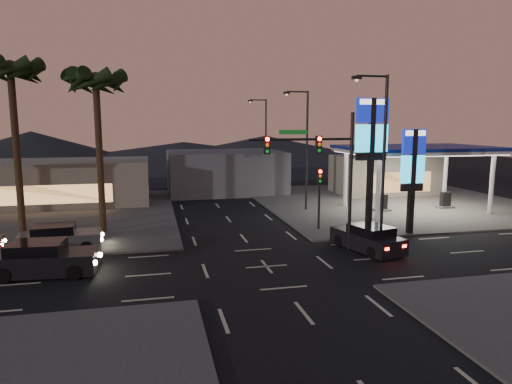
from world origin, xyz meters
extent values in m
plane|color=black|center=(0.00, 0.00, 0.00)|extent=(140.00, 140.00, 0.00)
cube|color=#47443F|center=(16.00, 16.00, 0.06)|extent=(24.00, 24.00, 0.12)
cube|color=#47443F|center=(-16.00, 16.00, 0.06)|extent=(24.00, 24.00, 0.12)
cylinder|color=silver|center=(11.00, 9.00, 2.50)|extent=(0.36, 0.36, 5.00)
cylinder|color=silver|center=(21.00, 9.00, 2.50)|extent=(0.36, 0.36, 5.00)
cylinder|color=silver|center=(11.00, 15.00, 2.50)|extent=(0.36, 0.36, 5.00)
cylinder|color=silver|center=(21.00, 15.00, 2.50)|extent=(0.36, 0.36, 5.00)
cube|color=silver|center=(16.00, 12.00, 5.20)|extent=(12.00, 8.00, 0.50)
cube|color=white|center=(16.00, 12.00, 4.90)|extent=(11.60, 7.60, 0.06)
cube|color=navy|center=(16.00, 12.00, 5.35)|extent=(12.20, 8.20, 0.25)
cube|color=black|center=(13.00, 12.00, 0.80)|extent=(0.80, 0.50, 1.40)
cube|color=black|center=(19.00, 12.00, 0.80)|extent=(0.80, 0.50, 1.40)
cube|color=#726B5B|center=(18.00, 21.00, 2.00)|extent=(10.00, 6.00, 4.00)
cube|color=black|center=(8.50, 5.50, 4.50)|extent=(0.35, 0.35, 9.00)
cube|color=navy|center=(8.50, 5.50, 8.20)|extent=(2.20, 0.30, 1.60)
cube|color=white|center=(8.50, 5.50, 8.75)|extent=(1.98, 0.32, 0.35)
cube|color=#18B0E7|center=(8.50, 5.50, 6.40)|extent=(2.20, 0.30, 1.80)
cube|color=black|center=(8.50, 5.50, 5.20)|extent=(2.09, 0.28, 0.50)
cube|color=black|center=(11.00, 4.50, 3.50)|extent=(0.35, 0.35, 7.00)
cube|color=navy|center=(11.00, 4.50, 6.20)|extent=(1.60, 0.30, 1.60)
cube|color=white|center=(11.00, 4.50, 6.75)|extent=(1.44, 0.32, 0.35)
cube|color=#18B0E7|center=(11.00, 4.50, 4.40)|extent=(1.60, 0.30, 1.80)
cube|color=black|center=(11.00, 4.50, 3.20)|extent=(1.52, 0.28, 0.50)
cylinder|color=black|center=(5.50, 2.00, 4.00)|extent=(0.20, 0.20, 8.00)
cylinder|color=black|center=(2.50, 2.00, 6.50)|extent=(6.00, 0.14, 0.14)
cube|color=#0C3F14|center=(2.00, 2.00, 6.90)|extent=(1.60, 0.05, 0.25)
cube|color=black|center=(3.50, 2.00, 6.20)|extent=(0.32, 0.25, 1.00)
sphere|color=#FF0C07|center=(3.50, 1.85, 6.53)|extent=(0.22, 0.22, 0.22)
sphere|color=orange|center=(3.50, 1.85, 6.20)|extent=(0.20, 0.20, 0.20)
sphere|color=#0CB226|center=(3.50, 1.85, 5.87)|extent=(0.20, 0.20, 0.20)
cube|color=black|center=(0.50, 2.00, 6.20)|extent=(0.32, 0.25, 1.00)
sphere|color=#FF0C07|center=(0.50, 1.85, 6.53)|extent=(0.22, 0.22, 0.22)
sphere|color=orange|center=(0.50, 1.85, 6.20)|extent=(0.20, 0.20, 0.20)
sphere|color=#0CB226|center=(0.50, 1.85, 5.87)|extent=(0.20, 0.20, 0.20)
cylinder|color=black|center=(5.50, 7.00, 2.00)|extent=(0.16, 0.16, 4.00)
cube|color=black|center=(5.50, 7.00, 3.80)|extent=(0.32, 0.25, 1.00)
sphere|color=#FF0C07|center=(5.50, 6.85, 4.13)|extent=(0.22, 0.22, 0.22)
sphere|color=orange|center=(5.50, 6.85, 3.80)|extent=(0.20, 0.20, 0.20)
sphere|color=#0CB226|center=(5.50, 6.85, 3.47)|extent=(0.20, 0.20, 0.20)
cylinder|color=black|center=(7.00, 1.00, 5.00)|extent=(0.18, 0.18, 10.00)
cylinder|color=black|center=(6.10, 1.00, 9.90)|extent=(1.80, 0.12, 0.12)
cube|color=black|center=(5.20, 1.00, 9.80)|extent=(0.50, 0.25, 0.18)
sphere|color=#FFCC8C|center=(5.20, 1.00, 9.68)|extent=(0.20, 0.20, 0.20)
cylinder|color=black|center=(7.00, 14.00, 5.00)|extent=(0.18, 0.18, 10.00)
cylinder|color=black|center=(6.10, 14.00, 9.90)|extent=(1.80, 0.12, 0.12)
cube|color=black|center=(5.20, 14.00, 9.80)|extent=(0.50, 0.25, 0.18)
sphere|color=#FFCC8C|center=(5.20, 14.00, 9.68)|extent=(0.20, 0.20, 0.20)
cylinder|color=black|center=(7.00, 28.00, 5.00)|extent=(0.18, 0.18, 10.00)
cylinder|color=black|center=(6.10, 28.00, 9.90)|extent=(1.80, 0.12, 0.12)
cube|color=black|center=(5.20, 28.00, 9.80)|extent=(0.50, 0.25, 0.18)
sphere|color=#FFCC8C|center=(5.20, 28.00, 9.68)|extent=(0.20, 0.20, 0.20)
cylinder|color=black|center=(-9.00, 9.50, 5.10)|extent=(0.44, 0.44, 10.20)
sphere|color=black|center=(-9.00, 9.50, 10.20)|extent=(0.90, 0.90, 0.90)
cone|color=black|center=(-7.70, 9.50, 9.90)|extent=(0.90, 2.74, 1.91)
cone|color=black|center=(-8.08, 10.42, 9.90)|extent=(2.57, 2.57, 1.91)
cone|color=black|center=(-9.00, 10.80, 9.90)|extent=(2.74, 0.90, 1.91)
cone|color=black|center=(-9.92, 10.42, 9.90)|extent=(2.57, 2.57, 1.91)
cone|color=black|center=(-10.30, 9.50, 9.90)|extent=(0.90, 2.74, 1.91)
cone|color=black|center=(-9.92, 8.58, 9.90)|extent=(2.57, 2.57, 1.91)
cone|color=black|center=(-9.00, 8.20, 9.90)|extent=(2.74, 0.90, 1.91)
cone|color=black|center=(-8.08, 8.58, 9.90)|extent=(2.57, 2.57, 1.91)
cylinder|color=black|center=(-14.00, 9.50, 5.40)|extent=(0.44, 0.44, 10.80)
sphere|color=black|center=(-14.00, 9.50, 10.80)|extent=(0.90, 0.90, 0.90)
cone|color=black|center=(-12.70, 9.50, 10.50)|extent=(0.90, 2.74, 1.91)
cone|color=black|center=(-13.08, 10.42, 10.50)|extent=(2.57, 2.57, 1.91)
cone|color=black|center=(-14.00, 10.80, 10.50)|extent=(2.74, 0.90, 1.91)
cone|color=black|center=(-14.00, 8.20, 10.50)|extent=(2.74, 0.90, 1.91)
cone|color=black|center=(-13.08, 8.58, 10.50)|extent=(2.57, 2.57, 1.91)
cube|color=#726B5B|center=(-14.00, 22.00, 2.00)|extent=(16.00, 8.00, 4.00)
cube|color=#4C4C51|center=(2.00, 26.00, 2.20)|extent=(12.00, 9.00, 4.40)
cone|color=black|center=(-25.00, 60.00, 3.00)|extent=(40.00, 40.00, 6.00)
cone|color=black|center=(15.00, 60.00, 2.50)|extent=(50.00, 50.00, 5.00)
cone|color=black|center=(0.00, 60.00, 2.00)|extent=(60.00, 60.00, 4.00)
cube|color=black|center=(-10.94, 1.20, 0.62)|extent=(5.14, 2.48, 1.02)
cube|color=black|center=(-11.28, 1.22, 1.30)|extent=(2.64, 2.11, 0.74)
cylinder|color=black|center=(-9.28, 2.04, 0.36)|extent=(0.74, 0.33, 0.73)
cylinder|color=black|center=(-9.43, 0.11, 0.36)|extent=(0.74, 0.33, 0.73)
cylinder|color=black|center=(-12.45, 2.28, 0.36)|extent=(0.74, 0.33, 0.73)
cylinder|color=black|center=(-12.60, 0.36, 0.36)|extent=(0.74, 0.33, 0.73)
sphere|color=#FFF2BF|center=(-8.40, 1.68, 0.70)|extent=(0.25, 0.25, 0.25)
sphere|color=#FFF2BF|center=(-8.50, 0.33, 0.70)|extent=(0.25, 0.25, 0.25)
sphere|color=#FFF2BF|center=(-13.50, 3.34, 0.64)|extent=(0.23, 0.23, 0.23)
cube|color=slate|center=(-11.02, 5.67, 0.57)|extent=(4.68, 2.19, 0.94)
cube|color=black|center=(-11.33, 5.65, 1.20)|extent=(2.39, 1.90, 0.68)
cylinder|color=black|center=(-9.62, 6.64, 0.33)|extent=(0.68, 0.29, 0.67)
cylinder|color=black|center=(-9.51, 4.88, 0.33)|extent=(0.68, 0.29, 0.67)
cylinder|color=black|center=(-12.53, 6.47, 0.33)|extent=(0.68, 0.29, 0.67)
cylinder|color=black|center=(-12.42, 4.70, 0.33)|extent=(0.68, 0.29, 0.67)
sphere|color=#FFF2BF|center=(-8.77, 6.43, 0.65)|extent=(0.23, 0.23, 0.23)
sphere|color=#FFF2BF|center=(-8.70, 5.19, 0.65)|extent=(0.23, 0.23, 0.23)
cube|color=#FF140A|center=(-13.34, 6.16, 0.73)|extent=(0.10, 0.26, 0.15)
cube|color=#FF140A|center=(-13.27, 4.91, 0.73)|extent=(0.10, 0.26, 0.15)
sphere|color=#FFF2BF|center=(-14.26, 6.59, 0.55)|extent=(0.19, 0.19, 0.19)
sphere|color=#FFF2BF|center=(-14.14, 5.54, 0.55)|extent=(0.19, 0.19, 0.19)
cube|color=black|center=(6.50, 1.67, 0.58)|extent=(3.01, 4.95, 0.94)
cube|color=black|center=(6.58, 1.37, 1.21)|extent=(2.29, 2.67, 0.68)
cylinder|color=black|center=(5.28, 2.87, 0.34)|extent=(0.41, 0.71, 0.67)
cylinder|color=black|center=(7.00, 3.31, 0.34)|extent=(0.41, 0.71, 0.67)
cylinder|color=black|center=(6.00, 0.03, 0.34)|extent=(0.41, 0.71, 0.67)
cylinder|color=black|center=(7.72, 0.47, 0.34)|extent=(0.41, 0.71, 0.67)
cube|color=#FF140A|center=(6.46, -0.72, 0.73)|extent=(0.27, 0.15, 0.15)
cube|color=#FF140A|center=(7.68, -0.41, 0.73)|extent=(0.27, 0.15, 0.15)
camera|label=1|loc=(-5.65, -22.18, 7.43)|focal=32.00mm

